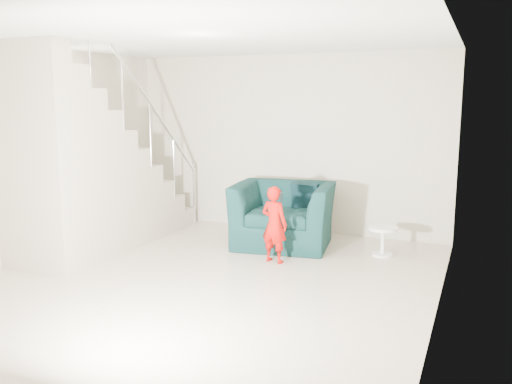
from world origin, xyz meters
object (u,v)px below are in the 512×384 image
toddler (274,224)px  staircase (88,182)px  side_table (383,236)px  armchair (283,214)px

toddler → staircase: size_ratio=0.27×
side_table → staircase: size_ratio=0.11×
armchair → toddler: 0.84m
armchair → side_table: bearing=-8.3°
toddler → staircase: 2.55m
armchair → toddler: (0.18, -0.82, 0.05)m
toddler → side_table: size_ratio=2.51×
armchair → staircase: staircase is taller
toddler → staircase: staircase is taller
toddler → side_table: 1.48m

